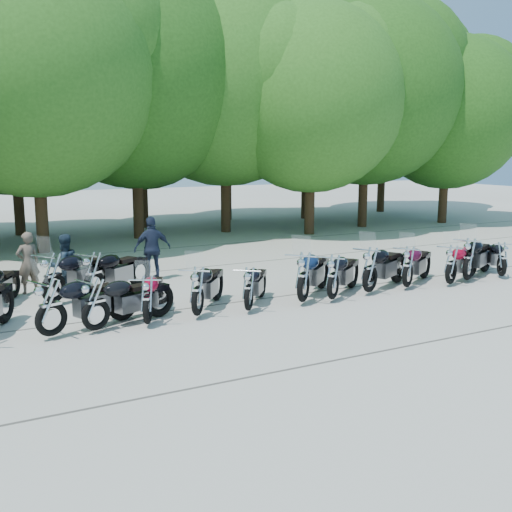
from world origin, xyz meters
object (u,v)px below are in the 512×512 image
motorcycle_9 (370,268)px  motorcycle_11 (452,263)px  motorcycle_3 (95,303)px  rider_3 (28,263)px  motorcycle_8 (333,275)px  motorcycle_10 (408,265)px  rider_2 (152,249)px  motorcycle_12 (469,258)px  motorcycle_16 (94,274)px  motorcycle_2 (50,306)px  rider_1 (64,266)px  motorcycle_5 (197,290)px  motorcycle_4 (147,298)px  motorcycle_13 (502,258)px  motorcycle_15 (53,276)px  motorcycle_6 (249,287)px  motorcycle_7 (303,275)px

motorcycle_9 → motorcycle_11: bearing=-121.4°
motorcycle_3 → rider_3: (-0.74, 4.25, 0.17)m
motorcycle_3 → motorcycle_8: 5.70m
motorcycle_10 → rider_2: 7.06m
motorcycle_12 → motorcycle_11: bearing=71.5°
motorcycle_16 → rider_3: bearing=4.4°
motorcycle_2 → rider_1: (0.89, 3.44, 0.12)m
motorcycle_5 → rider_3: rider_3 is taller
motorcycle_3 → motorcycle_4: motorcycle_3 is taller
motorcycle_2 → motorcycle_16: (1.43, 2.65, 0.01)m
motorcycle_2 → rider_3: bearing=-24.2°
motorcycle_3 → rider_2: (2.59, 4.29, 0.27)m
motorcycle_5 → motorcycle_3: bearing=40.0°
motorcycle_2 → motorcycle_5: 3.09m
motorcycle_8 → motorcycle_12: size_ratio=0.93×
motorcycle_13 → motorcycle_15: size_ratio=0.83×
motorcycle_3 → motorcycle_13: (11.58, -0.15, -0.04)m
motorcycle_3 → rider_2: rider_2 is taller
motorcycle_5 → motorcycle_6: bearing=-147.3°
motorcycle_3 → motorcycle_5: size_ratio=0.98×
motorcycle_3 → motorcycle_10: bearing=-109.9°
motorcycle_2 → motorcycle_5: motorcycle_2 is taller
motorcycle_15 → motorcycle_11: bearing=-141.3°
motorcycle_3 → motorcycle_9: 6.95m
motorcycle_5 → motorcycle_15: 3.69m
motorcycle_11 → motorcycle_3: bearing=64.9°
motorcycle_13 → rider_3: 13.08m
motorcycle_13 → rider_1: rider_1 is taller
motorcycle_6 → motorcycle_12: (6.87, -0.02, 0.11)m
motorcycle_7 → rider_2: rider_2 is taller
motorcycle_7 → motorcycle_15: bearing=21.2°
motorcycle_7 → motorcycle_11: motorcycle_7 is taller
rider_1 → rider_2: rider_2 is taller
motorcycle_3 → motorcycle_4: (1.06, -0.04, -0.03)m
motorcycle_15 → motorcycle_16: (0.95, -0.00, -0.03)m
motorcycle_2 → motorcycle_16: bearing=-50.8°
motorcycle_8 → motorcycle_15: bearing=28.2°
motorcycle_9 → rider_3: bearing=35.2°
motorcycle_2 → motorcycle_3: (0.86, -0.00, -0.04)m
motorcycle_5 → motorcycle_6: (1.20, -0.13, -0.06)m
motorcycle_16 → motorcycle_12: bearing=-140.5°
motorcycle_6 → motorcycle_2: bearing=37.8°
motorcycle_3 → rider_2: 5.02m
motorcycle_2 → motorcycle_10: bearing=-112.4°
motorcycle_7 → rider_3: size_ratio=1.58×
motorcycle_4 → rider_3: size_ratio=1.34×
motorcycle_15 → rider_1: (0.41, 0.79, 0.08)m
motorcycle_16 → rider_2: bearing=-85.8°
rider_1 → motorcycle_6: bearing=115.8°
motorcycle_3 → motorcycle_7: 4.91m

